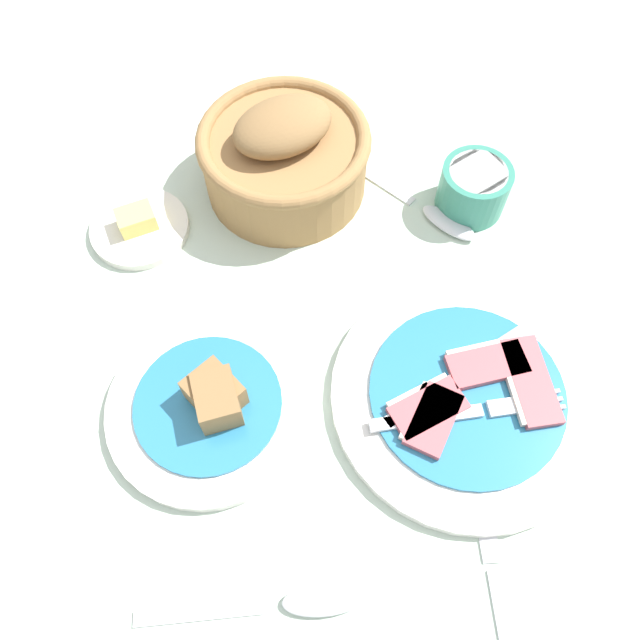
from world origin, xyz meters
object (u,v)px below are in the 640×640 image
at_px(butter_dish, 139,226).
at_px(fork_on_cloth, 498,592).
at_px(teaspoon_near_cup, 291,603).
at_px(bread_plate, 210,404).
at_px(sugar_cup, 474,187).
at_px(teaspoon_by_saucer, 429,211).
at_px(bread_basket, 285,155).
at_px(breakfast_plate, 467,395).

height_order(butter_dish, fork_on_cloth, butter_dish).
relative_size(teaspoon_near_cup, fork_on_cloth, 1.05).
bearing_deg(bread_plate, fork_on_cloth, -44.77).
bearing_deg(sugar_cup, bread_plate, -149.75).
height_order(bread_plate, teaspoon_by_saucer, bread_plate).
relative_size(bread_plate, sugar_cup, 2.51).
bearing_deg(teaspoon_by_saucer, sugar_cup, 56.10).
distance_m(bread_basket, fork_on_cloth, 0.49).
xyz_separation_m(butter_dish, teaspoon_near_cup, (0.10, -0.41, -0.00)).
bearing_deg(teaspoon_by_saucer, breakfast_plate, -44.84).
relative_size(sugar_cup, butter_dish, 0.71).
xyz_separation_m(teaspoon_by_saucer, teaspoon_near_cup, (-0.23, -0.37, 0.00)).
relative_size(bread_basket, teaspoon_by_saucer, 1.16).
xyz_separation_m(sugar_cup, fork_on_cloth, (-0.11, -0.40, -0.03)).
relative_size(breakfast_plate, bread_plate, 1.33).
bearing_deg(breakfast_plate, butter_dish, 137.55).
height_order(breakfast_plate, fork_on_cloth, breakfast_plate).
bearing_deg(breakfast_plate, teaspoon_near_cup, -144.04).
bearing_deg(teaspoon_by_saucer, fork_on_cloth, -45.52).
xyz_separation_m(bread_basket, teaspoon_near_cup, (-0.08, -0.45, -0.04)).
height_order(teaspoon_by_saucer, teaspoon_near_cup, same).
bearing_deg(breakfast_plate, sugar_cup, 70.76).
bearing_deg(bread_basket, breakfast_plate, -68.17).
distance_m(breakfast_plate, sugar_cup, 0.24).
height_order(breakfast_plate, butter_dish, butter_dish).
bearing_deg(sugar_cup, teaspoon_near_cup, -126.81).
bearing_deg(bread_plate, sugar_cup, 30.25).
bearing_deg(sugar_cup, fork_on_cloth, -105.11).
bearing_deg(fork_on_cloth, sugar_cup, -6.61).
relative_size(bread_basket, butter_dish, 1.74).
height_order(bread_basket, butter_dish, bread_basket).
relative_size(breakfast_plate, sugar_cup, 3.35).
bearing_deg(fork_on_cloth, bread_plate, 53.73).
xyz_separation_m(breakfast_plate, teaspoon_by_saucer, (0.03, 0.23, -0.00)).
bearing_deg(butter_dish, teaspoon_by_saucer, -7.68).
distance_m(bread_basket, teaspoon_by_saucer, 0.18).
bearing_deg(bread_basket, butter_dish, -169.39).
xyz_separation_m(breakfast_plate, bread_plate, (-0.24, 0.04, 0.00)).
xyz_separation_m(bread_plate, teaspoon_by_saucer, (0.27, 0.19, -0.01)).
bearing_deg(breakfast_plate, teaspoon_by_saucer, 82.18).
bearing_deg(sugar_cup, teaspoon_by_saucer, -176.89).
relative_size(butter_dish, fork_on_cloth, 0.59).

